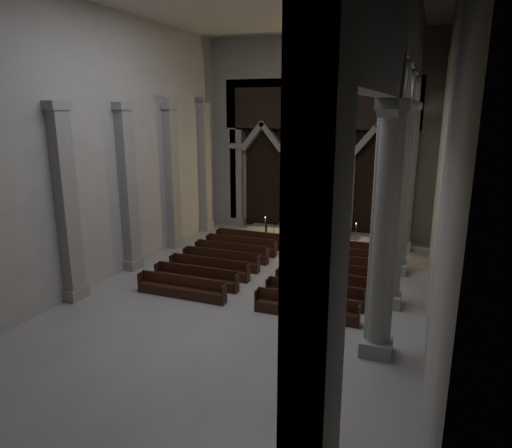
% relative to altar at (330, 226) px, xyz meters
% --- Properties ---
extents(room, '(24.00, 24.10, 12.00)m').
position_rel_altar_xyz_m(room, '(-1.14, -10.79, 6.94)').
color(room, '#9C9994').
rests_on(room, ground).
extents(sanctuary_wall, '(14.00, 0.77, 12.00)m').
position_rel_altar_xyz_m(sanctuary_wall, '(-1.14, 0.74, 5.95)').
color(sanctuary_wall, gray).
rests_on(sanctuary_wall, ground).
extents(right_arcade, '(1.00, 24.00, 12.00)m').
position_rel_altar_xyz_m(right_arcade, '(4.36, -9.46, 7.16)').
color(right_arcade, gray).
rests_on(right_arcade, ground).
extents(left_pilasters, '(0.60, 13.00, 8.03)m').
position_rel_altar_xyz_m(left_pilasters, '(-7.89, -7.29, 3.25)').
color(left_pilasters, gray).
rests_on(left_pilasters, ground).
extents(sanctuary_step, '(8.50, 2.60, 0.15)m').
position_rel_altar_xyz_m(sanctuary_step, '(-1.14, -0.19, -0.59)').
color(sanctuary_step, gray).
rests_on(sanctuary_step, ground).
extents(altar, '(2.02, 0.81, 1.02)m').
position_rel_altar_xyz_m(altar, '(0.00, 0.00, 0.00)').
color(altar, '#BCB5A5').
rests_on(altar, sanctuary_step).
extents(altar_rail, '(5.11, 0.09, 1.00)m').
position_rel_altar_xyz_m(altar_rail, '(-1.14, -1.53, 0.00)').
color(altar_rail, black).
rests_on(altar_rail, ground).
extents(candle_stand_left, '(0.23, 0.23, 1.35)m').
position_rel_altar_xyz_m(candle_stand_left, '(-3.57, -1.93, -0.30)').
color(candle_stand_left, '#B16F36').
rests_on(candle_stand_left, ground).
extents(candle_stand_right, '(0.23, 0.23, 1.33)m').
position_rel_altar_xyz_m(candle_stand_right, '(1.80, -1.38, -0.30)').
color(candle_stand_right, '#B16F36').
rests_on(candle_stand_right, ground).
extents(pews, '(9.45, 8.18, 0.90)m').
position_rel_altar_xyz_m(pews, '(-1.14, -7.70, -0.37)').
color(pews, black).
rests_on(pews, ground).
extents(worshipper, '(0.48, 0.33, 1.29)m').
position_rel_altar_xyz_m(worshipper, '(-0.56, -4.48, -0.02)').
color(worshipper, black).
rests_on(worshipper, ground).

